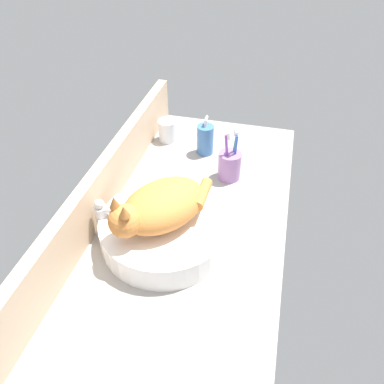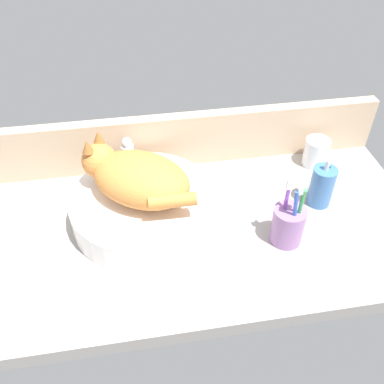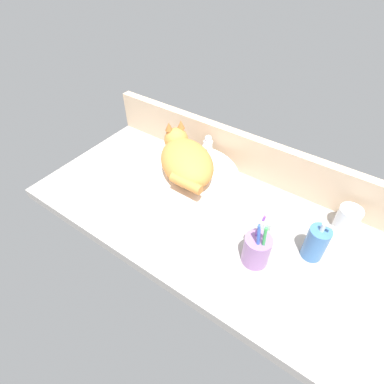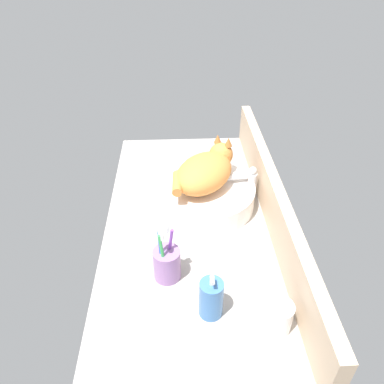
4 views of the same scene
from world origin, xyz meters
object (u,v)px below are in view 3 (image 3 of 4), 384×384
Objects in this scene: sink_basin at (187,183)px; water_glass at (347,220)px; toothbrush_cup at (257,249)px; cat at (185,159)px; faucet at (207,151)px; soap_dispenser at (316,243)px.

water_glass is at bearing 16.08° from sink_basin.
sink_basin is 1.96× the size of toothbrush_cup.
toothbrush_cup is (34.79, -13.60, -8.37)cm from cat.
faucet is 0.93× the size of soap_dispenser.
soap_dispenser is at bearing -1.67° from sink_basin.
cat is at bearing 177.49° from soap_dispenser.
toothbrush_cup is (36.14, -29.46, -1.97)cm from faucet.
water_glass is (54.47, -1.60, -3.65)cm from faucet.
toothbrush_cup reaches higher than sink_basin.
soap_dispenser is at bearing -2.51° from cat.
soap_dispenser is 1.72× the size of water_glass.
soap_dispenser is (46.77, -1.37, 1.80)cm from sink_basin.
cat is 3.55× the size of water_glass.
water_glass is at bearing 72.36° from soap_dispenser.
faucet is 46.67cm from toothbrush_cup.
soap_dispenser reaches higher than faucet.
toothbrush_cup is 33.39cm from water_glass.
sink_basin is 1.21× the size of cat.
soap_dispenser is 0.78× the size of toothbrush_cup.
water_glass is at bearing -1.69° from faucet.
sink_basin is 46.82cm from soap_dispenser.
faucet is 1.60× the size of water_glass.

